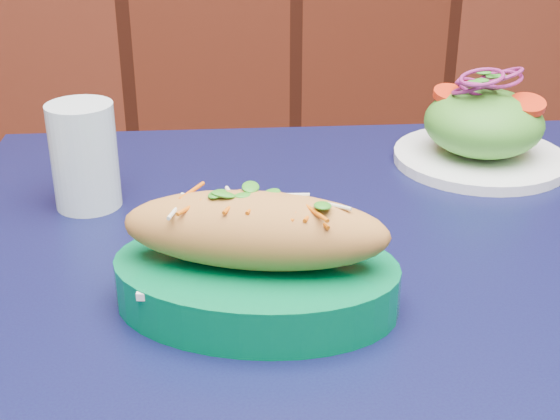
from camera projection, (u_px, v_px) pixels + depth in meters
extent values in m
cube|color=black|center=(365.00, 293.00, 0.68)|extent=(0.90, 0.90, 0.03)
cylinder|color=black|center=(85.00, 407.00, 1.11)|extent=(0.04, 0.04, 0.72)
cylinder|color=black|center=(534.00, 385.00, 1.16)|extent=(0.04, 0.04, 0.72)
cube|color=white|center=(256.00, 267.00, 0.62)|extent=(0.19, 0.13, 0.01)
ellipsoid|color=#C87F3F|center=(255.00, 230.00, 0.60)|extent=(0.22, 0.14, 0.06)
cylinder|color=white|center=(479.00, 158.00, 0.91)|extent=(0.20, 0.20, 0.01)
ellipsoid|color=#4C992D|center=(484.00, 123.00, 0.90)|extent=(0.14, 0.14, 0.08)
cylinder|color=red|center=(528.00, 100.00, 0.86)|extent=(0.04, 0.04, 0.01)
cylinder|color=red|center=(451.00, 90.00, 0.90)|extent=(0.04, 0.04, 0.01)
cylinder|color=red|center=(472.00, 85.00, 0.92)|extent=(0.04, 0.04, 0.01)
torus|color=#891D64|center=(488.00, 87.00, 0.88)|extent=(0.05, 0.05, 0.00)
torus|color=#891D64|center=(488.00, 83.00, 0.88)|extent=(0.05, 0.05, 0.00)
torus|color=#891D64|center=(489.00, 80.00, 0.87)|extent=(0.05, 0.05, 0.00)
torus|color=#891D64|center=(489.00, 76.00, 0.87)|extent=(0.05, 0.05, 0.00)
torus|color=#891D64|center=(489.00, 73.00, 0.87)|extent=(0.05, 0.05, 0.00)
torus|color=#891D64|center=(490.00, 69.00, 0.87)|extent=(0.05, 0.05, 0.00)
cylinder|color=silver|center=(84.00, 156.00, 0.79)|extent=(0.07, 0.07, 0.11)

